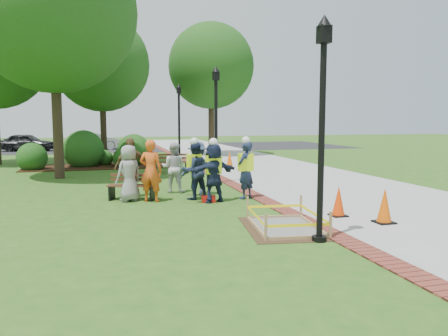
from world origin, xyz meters
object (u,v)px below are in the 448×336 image
object	(u,v)px
cone_front	(384,207)
lamp_near	(322,112)
hivis_worker_b	(246,168)
hivis_worker_c	(194,169)
bench_near	(132,192)
wet_concrete_pad	(285,218)
hivis_worker_a	(214,170)

from	to	relation	value
cone_front	lamp_near	size ratio (longest dim) A/B	0.19
cone_front	lamp_near	distance (m)	3.09
hivis_worker_b	hivis_worker_c	distance (m)	1.52
bench_near	hivis_worker_c	size ratio (longest dim) A/B	0.81
wet_concrete_pad	hivis_worker_c	size ratio (longest dim) A/B	1.38
hivis_worker_a	bench_near	bearing A→B (deg)	156.47
cone_front	lamp_near	world-z (taller)	lamp_near
hivis_worker_a	wet_concrete_pad	bearing A→B (deg)	-77.30
wet_concrete_pad	hivis_worker_a	distance (m)	3.50
bench_near	hivis_worker_b	bearing A→B (deg)	-11.93
cone_front	hivis_worker_c	xyz separation A→B (m)	(-3.51, 4.16, 0.51)
bench_near	hivis_worker_b	distance (m)	3.41
cone_front	hivis_worker_c	distance (m)	5.47
bench_near	lamp_near	distance (m)	6.69
wet_concrete_pad	cone_front	xyz separation A→B (m)	(2.32, -0.21, 0.16)
hivis_worker_b	hivis_worker_c	world-z (taller)	hivis_worker_b
wet_concrete_pad	hivis_worker_b	bearing A→B (deg)	85.37
cone_front	wet_concrete_pad	bearing A→B (deg)	174.86
lamp_near	hivis_worker_b	distance (m)	4.98
cone_front	hivis_worker_b	distance (m)	4.37
hivis_worker_c	hivis_worker_a	bearing A→B (deg)	-54.28
cone_front	hivis_worker_a	bearing A→B (deg)	130.83
hivis_worker_b	hivis_worker_c	bearing A→B (deg)	167.67
wet_concrete_pad	cone_front	distance (m)	2.34
bench_near	lamp_near	size ratio (longest dim) A/B	0.34
hivis_worker_a	hivis_worker_b	xyz separation A→B (m)	(1.05, 0.28, 0.01)
wet_concrete_pad	hivis_worker_b	distance (m)	3.70
wet_concrete_pad	bench_near	world-z (taller)	bench_near
bench_near	hivis_worker_a	distance (m)	2.51
wet_concrete_pad	hivis_worker_c	world-z (taller)	hivis_worker_c
cone_front	hivis_worker_b	xyz separation A→B (m)	(-2.03, 3.84, 0.53)
bench_near	hivis_worker_b	size ratio (longest dim) A/B	0.79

